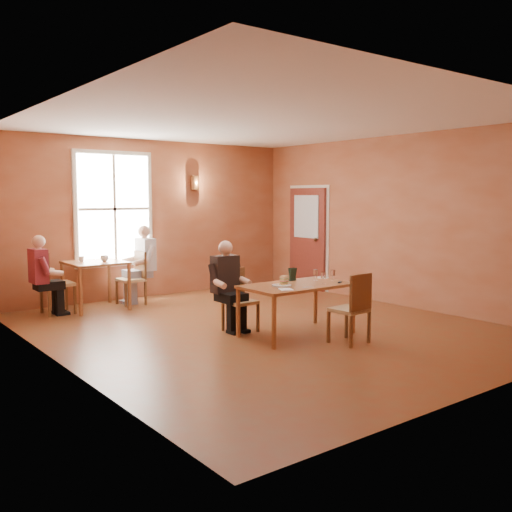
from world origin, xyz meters
TOP-DOWN VIEW (x-y plane):
  - ground at (0.00, 0.00)m, footprint 6.00×7.00m
  - wall_back at (0.00, 3.50)m, footprint 6.00×0.04m
  - wall_front at (0.00, -3.50)m, footprint 6.00×0.04m
  - wall_left at (-3.00, 0.00)m, footprint 0.04×7.00m
  - wall_right at (3.00, 0.00)m, footprint 0.04×7.00m
  - ceiling at (0.00, 0.00)m, footprint 6.00×7.00m
  - window at (-0.80, 3.45)m, footprint 1.36×0.10m
  - door at (2.94, 2.30)m, footprint 0.12×1.04m
  - wall_sconce at (0.90, 3.40)m, footprint 0.16×0.16m
  - main_table at (0.10, -0.61)m, footprint 1.53×0.86m
  - chair_diner_main at (-0.40, 0.04)m, footprint 0.40×0.40m
  - diner_main at (-0.40, 0.01)m, footprint 0.50×0.50m
  - chair_empty at (0.36, -1.35)m, footprint 0.45×0.45m
  - plate_food at (-0.17, -0.60)m, footprint 0.30×0.30m
  - sandwich at (-0.08, -0.55)m, footprint 0.10×0.10m
  - goblet_a at (0.54, -0.51)m, footprint 0.08×0.08m
  - goblet_b at (0.71, -0.69)m, footprint 0.08×0.08m
  - goblet_c at (0.42, -0.79)m, footprint 0.08×0.08m
  - menu_stand at (0.27, -0.32)m, footprint 0.11×0.06m
  - knife at (0.04, -0.89)m, footprint 0.19×0.02m
  - napkin at (-0.32, -0.86)m, footprint 0.22×0.22m
  - side_plate at (0.83, -0.37)m, footprint 0.20×0.20m
  - sunglasses at (0.68, -0.87)m, footprint 0.13×0.09m
  - second_table at (-1.42, 2.89)m, footprint 0.93×0.93m
  - chair_diner_white at (-0.77, 2.89)m, footprint 0.42×0.42m
  - diner_white at (-0.74, 2.89)m, footprint 0.54×0.54m
  - chair_diner_maroon at (-2.07, 2.89)m, footprint 0.46×0.46m
  - diner_maroon at (-2.10, 2.89)m, footprint 0.51×0.51m
  - cup_a at (-1.28, 2.80)m, footprint 0.15×0.15m
  - cup_b at (-1.61, 2.99)m, footprint 0.11×0.11m

SIDE VIEW (x-z plane):
  - ground at x=0.00m, z-range -0.01..0.01m
  - main_table at x=0.10m, z-range 0.00..0.72m
  - second_table at x=-1.42m, z-range 0.00..0.82m
  - chair_diner_main at x=-0.40m, z-range 0.00..0.90m
  - chair_empty at x=0.36m, z-range 0.00..0.94m
  - chair_diner_white at x=-0.77m, z-range 0.00..0.95m
  - chair_diner_maroon at x=-2.07m, z-range 0.00..1.04m
  - diner_main at x=-0.40m, z-range 0.00..1.25m
  - diner_maroon at x=-2.10m, z-range 0.00..1.27m
  - diner_white at x=-0.74m, z-range 0.00..1.36m
  - knife at x=0.04m, z-range 0.72..0.72m
  - napkin at x=-0.32m, z-range 0.72..0.72m
  - side_plate at x=0.83m, z-range 0.72..0.73m
  - sunglasses at x=0.68m, z-range 0.72..0.73m
  - plate_food at x=-0.17m, z-range 0.72..0.75m
  - sandwich at x=-0.08m, z-range 0.72..0.82m
  - goblet_a at x=0.54m, z-range 0.72..0.89m
  - goblet_b at x=0.71m, z-range 0.72..0.89m
  - goblet_c at x=0.42m, z-range 0.72..0.90m
  - menu_stand at x=0.27m, z-range 0.72..0.91m
  - cup_b at x=-1.61m, z-range 0.82..0.91m
  - cup_a at x=-1.28m, z-range 0.82..0.92m
  - door at x=2.94m, z-range 0.00..2.10m
  - wall_back at x=0.00m, z-range 0.00..3.00m
  - wall_front at x=0.00m, z-range 0.00..3.00m
  - wall_left at x=-3.00m, z-range 0.00..3.00m
  - wall_right at x=3.00m, z-range 0.00..3.00m
  - window at x=-0.80m, z-range 0.72..2.68m
  - wall_sconce at x=0.90m, z-range 2.06..2.34m
  - ceiling at x=0.00m, z-range 2.98..3.02m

